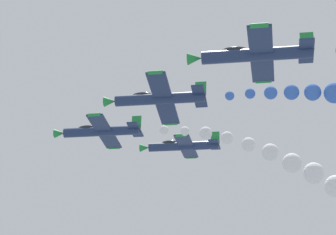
{
  "coord_description": "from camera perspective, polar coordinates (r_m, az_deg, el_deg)",
  "views": [
    {
      "loc": [
        -65.67,
        -11.24,
        79.37
      ],
      "look_at": [
        0.0,
        0.0,
        98.69
      ],
      "focal_mm": 69.53,
      "sensor_mm": 36.0,
      "label": 1
    }
  ],
  "objects": [
    {
      "name": "airplane_lead",
      "position": [
        75.93,
        -5.97,
        -1.21
      ],
      "size": [
        9.48,
        10.35,
        2.84
      ],
      "rotation": [
        0.0,
        0.17,
        0.0
      ],
      "color": "navy"
    },
    {
      "name": "airplane_left_outer",
      "position": [
        53.82,
        7.58,
        5.49
      ],
      "size": [
        9.52,
        10.35,
        2.69
      ],
      "rotation": [
        0.0,
        0.14,
        0.0
      ],
      "color": "navy"
    },
    {
      "name": "smoke_trail_lead",
      "position": [
        76.02,
        13.51,
        -5.63
      ],
      "size": [
        8.33,
        25.72,
        11.4
      ],
      "color": "white"
    },
    {
      "name": "airplane_right_inner",
      "position": [
        83.5,
        1.24,
        -2.51
      ],
      "size": [
        9.56,
        10.35,
        2.41
      ],
      "rotation": [
        0.0,
        0.08,
        0.0
      ],
      "color": "navy"
    },
    {
      "name": "airplane_left_inner",
      "position": [
        64.8,
        -0.89,
        1.66
      ],
      "size": [
        9.29,
        10.35,
        3.29
      ],
      "rotation": [
        0.0,
        0.28,
        0.0
      ],
      "color": "navy"
    }
  ]
}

